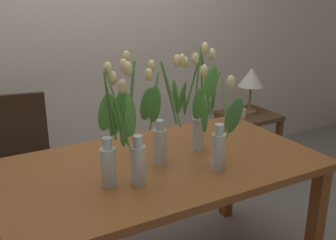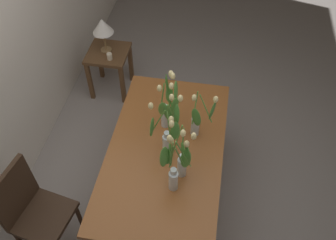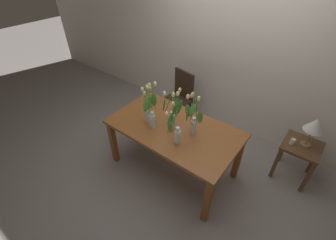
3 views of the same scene
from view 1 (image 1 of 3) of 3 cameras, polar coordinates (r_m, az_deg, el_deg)
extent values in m
cube|color=silver|center=(3.15, -13.69, 13.95)|extent=(9.00, 0.10, 2.70)
cube|color=brown|center=(2.00, -0.91, -6.64)|extent=(1.60, 0.90, 0.04)
cube|color=brown|center=(2.34, 20.76, -14.25)|extent=(0.07, 0.07, 0.70)
cube|color=brown|center=(2.34, -22.59, -14.60)|extent=(0.07, 0.07, 0.70)
cube|color=brown|center=(2.83, 8.73, -7.35)|extent=(0.07, 0.07, 0.70)
cylinder|color=silver|center=(1.75, -4.38, -6.62)|extent=(0.07, 0.07, 0.18)
cylinder|color=silver|center=(1.70, -4.47, -3.11)|extent=(0.04, 0.04, 0.05)
cylinder|color=silver|center=(1.76, -4.36, -7.50)|extent=(0.06, 0.06, 0.11)
cylinder|color=#56933D|center=(1.68, -5.35, 2.88)|extent=(0.01, 0.08, 0.35)
ellipsoid|color=#F4E093|center=(1.67, -6.11, 9.07)|extent=(0.04, 0.04, 0.06)
ellipsoid|color=#4C8E38|center=(1.72, -6.80, 1.68)|extent=(0.09, 0.03, 0.18)
cylinder|color=#56933D|center=(1.64, -5.57, 2.07)|extent=(0.05, 0.01, 0.34)
ellipsoid|color=#F4E093|center=(1.59, -6.48, 7.85)|extent=(0.04, 0.04, 0.06)
ellipsoid|color=#4C8E38|center=(1.62, -6.36, -0.87)|extent=(0.05, 0.08, 0.17)
cylinder|color=silver|center=(2.11, 4.38, -2.07)|extent=(0.07, 0.07, 0.18)
cylinder|color=silver|center=(2.08, 4.46, 0.90)|extent=(0.04, 0.04, 0.05)
cylinder|color=silver|center=(2.12, 4.36, -2.83)|extent=(0.06, 0.06, 0.11)
cylinder|color=#478433|center=(1.99, 4.21, 4.66)|extent=(0.07, 0.06, 0.31)
ellipsoid|color=#F4E093|center=(1.92, 4.01, 8.92)|extent=(0.04, 0.04, 0.06)
ellipsoid|color=#4C8E38|center=(1.96, 4.65, 2.43)|extent=(0.08, 0.09, 0.18)
cylinder|color=#478433|center=(2.03, 3.37, 4.52)|extent=(0.07, 0.03, 0.28)
ellipsoid|color=#F4E093|center=(1.99, 2.49, 8.43)|extent=(0.04, 0.04, 0.06)
ellipsoid|color=#4C8E38|center=(2.01, 2.35, 2.86)|extent=(0.07, 0.11, 0.18)
cylinder|color=#478433|center=(2.03, 5.58, 5.06)|extent=(0.05, 0.04, 0.32)
ellipsoid|color=#F4E093|center=(2.00, 6.50, 9.52)|extent=(0.04, 0.04, 0.06)
ellipsoid|color=#4C8E38|center=(2.08, 6.63, 3.15)|extent=(0.06, 0.10, 0.18)
cylinder|color=#478433|center=(2.00, 4.97, 5.39)|extent=(0.02, 0.06, 0.36)
ellipsoid|color=#F4E093|center=(1.94, 5.43, 10.39)|extent=(0.04, 0.04, 0.06)
ellipsoid|color=#4C8E38|center=(1.97, 6.22, 5.48)|extent=(0.12, 0.04, 0.18)
cylinder|color=silver|center=(1.94, -1.21, -3.95)|extent=(0.07, 0.07, 0.18)
cylinder|color=silver|center=(1.90, -1.23, -0.74)|extent=(0.04, 0.04, 0.05)
cylinder|color=silver|center=(1.95, -1.20, -4.77)|extent=(0.06, 0.06, 0.11)
cylinder|color=#56933D|center=(1.87, 0.16, 3.82)|extent=(0.08, 0.03, 0.31)
ellipsoid|color=#F4E093|center=(1.84, 1.35, 8.65)|extent=(0.04, 0.04, 0.06)
ellipsoid|color=#427F33|center=(1.91, 1.11, 3.47)|extent=(0.04, 0.12, 0.18)
cylinder|color=#56933D|center=(1.83, 0.48, 3.76)|extent=(0.07, 0.08, 0.32)
ellipsoid|color=#F4E093|center=(1.78, 2.05, 8.71)|extent=(0.04, 0.04, 0.06)
ellipsoid|color=#427F33|center=(1.85, 1.97, 3.16)|extent=(0.11, 0.06, 0.18)
cylinder|color=#56933D|center=(1.82, -2.07, 2.71)|extent=(0.08, 0.05, 0.26)
ellipsoid|color=#F4E093|center=(1.76, -2.83, 6.65)|extent=(0.04, 0.04, 0.06)
ellipsoid|color=#427F33|center=(1.77, -2.03, 2.35)|extent=(0.07, 0.07, 0.17)
cylinder|color=#56933D|center=(1.92, -1.90, 3.58)|extent=(0.02, 0.11, 0.26)
ellipsoid|color=#F4E093|center=(1.93, -2.47, 7.90)|extent=(0.04, 0.04, 0.06)
ellipsoid|color=#427F33|center=(1.96, -3.06, 2.35)|extent=(0.10, 0.04, 0.18)
cylinder|color=silver|center=(1.90, 7.36, -4.62)|extent=(0.07, 0.07, 0.18)
cylinder|color=silver|center=(1.86, 7.50, -1.35)|extent=(0.04, 0.04, 0.05)
cylinder|color=silver|center=(1.91, 7.32, -5.45)|extent=(0.06, 0.06, 0.11)
cylinder|color=#56933D|center=(1.75, 8.33, 1.74)|extent=(0.05, 0.12, 0.24)
ellipsoid|color=#F4E093|center=(1.66, 9.18, 5.46)|extent=(0.04, 0.04, 0.06)
ellipsoid|color=#427F33|center=(1.73, 9.58, 0.62)|extent=(0.10, 0.07, 0.18)
cylinder|color=#56933D|center=(1.80, 6.30, 2.68)|extent=(0.08, 0.03, 0.28)
ellipsoid|color=#F4E093|center=(1.75, 5.30, 7.13)|extent=(0.04, 0.04, 0.06)
ellipsoid|color=#427F33|center=(1.77, 5.34, 0.92)|extent=(0.05, 0.11, 0.18)
cylinder|color=silver|center=(1.74, -8.70, -6.89)|extent=(0.07, 0.07, 0.18)
cylinder|color=silver|center=(1.69, -8.89, -3.37)|extent=(0.04, 0.04, 0.05)
cylinder|color=silver|center=(1.75, -8.66, -7.78)|extent=(0.06, 0.06, 0.11)
cylinder|color=#56933D|center=(1.67, -8.38, 1.26)|extent=(0.05, 0.03, 0.28)
ellipsoid|color=#F4E093|center=(1.66, -8.06, 6.08)|extent=(0.04, 0.04, 0.06)
ellipsoid|color=#4C8E38|center=(1.73, -8.16, 0.47)|extent=(0.06, 0.10, 0.18)
cylinder|color=#56933D|center=(1.67, -8.78, 1.89)|extent=(0.04, 0.04, 0.32)
ellipsoid|color=#F4E093|center=(1.65, -8.79, 7.37)|extent=(0.04, 0.04, 0.06)
ellipsoid|color=#4C8E38|center=(1.73, -9.05, 1.12)|extent=(0.10, 0.06, 0.18)
cylinder|color=#56933D|center=(1.60, -7.34, 1.62)|extent=(0.06, 0.11, 0.32)
ellipsoid|color=#F4E093|center=(1.52, -5.86, 7.41)|extent=(0.04, 0.04, 0.06)
ellipsoid|color=#4C8E38|center=(1.60, -5.51, 0.49)|extent=(0.08, 0.08, 0.18)
cylinder|color=#56933D|center=(1.63, -7.69, 0.50)|extent=(0.05, 0.07, 0.26)
ellipsoid|color=#F4E093|center=(1.57, -6.67, 4.89)|extent=(0.04, 0.04, 0.06)
ellipsoid|color=#4C8E38|center=(1.63, -5.94, 0.74)|extent=(0.10, 0.09, 0.18)
cube|color=#382619|center=(2.70, -20.83, -7.31)|extent=(0.47, 0.47, 0.04)
cylinder|color=#382619|center=(2.65, -16.57, -13.07)|extent=(0.04, 0.04, 0.43)
cylinder|color=#382619|center=(2.95, -16.91, -9.72)|extent=(0.04, 0.04, 0.43)
cube|color=#382619|center=(2.78, -21.33, -1.09)|extent=(0.40, 0.11, 0.46)
cube|color=brown|center=(3.47, 11.70, 0.64)|extent=(0.44, 0.44, 0.04)
cube|color=brown|center=(3.31, 11.01, -5.27)|extent=(0.04, 0.04, 0.51)
cube|color=brown|center=(3.55, 15.74, -3.96)|extent=(0.04, 0.04, 0.51)
cube|color=brown|center=(3.58, 7.14, -3.18)|extent=(0.04, 0.04, 0.51)
cube|color=brown|center=(3.81, 11.77, -2.12)|extent=(0.04, 0.04, 0.51)
cylinder|color=olive|center=(3.49, 11.75, 1.19)|extent=(0.12, 0.12, 0.02)
cylinder|color=olive|center=(3.45, 11.88, 3.08)|extent=(0.02, 0.02, 0.22)
cone|color=silver|center=(3.41, 12.09, 6.16)|extent=(0.22, 0.22, 0.16)
cylinder|color=beige|center=(3.33, 10.89, 0.97)|extent=(0.06, 0.06, 0.07)
camera|label=2|loc=(2.10, -79.54, 49.78)|focal=38.41mm
camera|label=3|loc=(2.32, 73.86, 30.77)|focal=24.43mm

